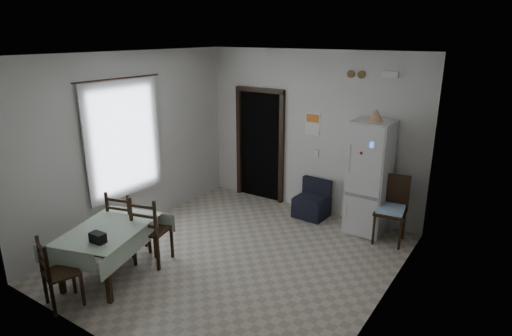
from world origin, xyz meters
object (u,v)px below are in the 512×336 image
at_px(corner_chair, 391,211).
at_px(dining_chair_far_right, 152,229).
at_px(dining_chair_near_head, 61,271).
at_px(navy_seat, 312,199).
at_px(dining_table, 111,251).
at_px(fridge, 369,177).
at_px(dining_chair_far_left, 127,220).

height_order(corner_chair, dining_chair_far_right, corner_chair).
bearing_deg(dining_chair_near_head, navy_seat, -91.33).
xyz_separation_m(navy_seat, corner_chair, (1.45, -0.20, 0.20)).
height_order(dining_table, dining_chair_near_head, dining_chair_near_head).
bearing_deg(fridge, dining_chair_far_left, -135.56).
bearing_deg(fridge, dining_chair_near_head, -119.75).
bearing_deg(corner_chair, dining_chair_far_left, -149.83).
bearing_deg(dining_chair_far_left, navy_seat, -139.27).
height_order(corner_chair, dining_table, corner_chair).
bearing_deg(fridge, dining_table, -126.16).
relative_size(corner_chair, dining_chair_far_left, 1.07).
bearing_deg(dining_chair_far_left, fridge, -152.02).
bearing_deg(dining_chair_far_right, dining_chair_near_head, 69.82).
distance_m(fridge, corner_chair, 0.63).
relative_size(dining_chair_far_left, dining_chair_far_right, 0.95).
bearing_deg(dining_chair_near_head, dining_chair_far_right, -79.11).
bearing_deg(dining_chair_far_right, navy_seat, -127.93).
distance_m(navy_seat, dining_chair_far_right, 2.94).
bearing_deg(corner_chair, dining_chair_far_right, -144.11).
relative_size(fridge, corner_chair, 1.76).
xyz_separation_m(dining_table, dining_chair_far_left, (-0.35, 0.58, 0.15)).
bearing_deg(dining_chair_far_left, corner_chair, -158.52).
distance_m(corner_chair, dining_chair_far_right, 3.61).
bearing_deg(dining_table, navy_seat, 49.87).
relative_size(navy_seat, corner_chair, 0.63).
distance_m(fridge, navy_seat, 1.17).
xyz_separation_m(dining_chair_far_left, dining_chair_far_right, (0.56, -0.02, 0.02)).
relative_size(dining_chair_far_left, dining_chair_near_head, 1.09).
distance_m(corner_chair, dining_chair_far_left, 4.02).
bearing_deg(corner_chair, dining_table, -140.54).
relative_size(fridge, dining_table, 1.39).
xyz_separation_m(corner_chair, dining_table, (-2.84, -3.03, -0.18)).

